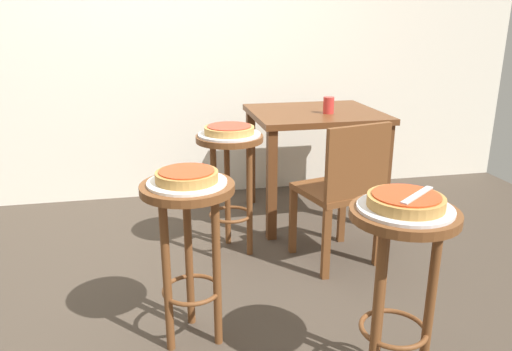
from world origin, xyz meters
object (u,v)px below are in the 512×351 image
Objects in this scene: stool_middle at (189,227)px; stool_leftside at (230,167)px; serving_plate_leftside at (229,134)px; dining_table at (314,129)px; pizza_leftside at (229,130)px; wooden_chair at (344,188)px; pizza_server_knife at (417,195)px; serving_plate_foreground at (405,208)px; stool_foreground at (400,259)px; cup_near_edge at (329,105)px; pizza_foreground at (406,201)px; serving_plate_middle at (187,182)px; pizza_middle at (187,176)px.

stool_middle and stool_leftside have the same top height.
serving_plate_leftside is 0.41× the size of dining_table.
wooden_chair reaches higher than pizza_leftside.
pizza_server_knife is at bearing -98.06° from wooden_chair.
dining_table reaches higher than serving_plate_foreground.
serving_plate_foreground is (0.00, -0.00, 0.20)m from stool_foreground.
dining_table is at bearing 35.13° from stool_leftside.
cup_near_edge is at bearing 43.16° from pizza_server_knife.
pizza_leftside is at bearing 72.11° from pizza_server_knife.
stool_leftside is at bearing 72.11° from pizza_server_knife.
serving_plate_foreground reaches higher than stool_middle.
stool_foreground is 2.71× the size of pizza_foreground.
cup_near_edge is (1.04, 1.20, 0.28)m from stool_middle.
serving_plate_middle is 0.03m from pizza_middle.
serving_plate_middle reaches higher than stool_leftside.
pizza_server_knife reaches higher than stool_leftside.
stool_leftside is at bearing 69.74° from serving_plate_middle.
pizza_server_knife is (0.76, -0.47, 0.25)m from stool_middle.
stool_middle is at bearing -110.26° from pizza_leftside.
serving_plate_foreground is at bearing -71.30° from serving_plate_leftside.
serving_plate_middle is 0.37× the size of dining_table.
serving_plate_middle is 0.91× the size of serving_plate_leftside.
stool_middle is 1.63m from dining_table.
stool_foreground is at bearing 0.00° from pizza_foreground.
pizza_leftside is at bearing 108.70° from pizza_foreground.
serving_plate_middle is 1.59m from cup_near_edge.
dining_table is at bearing 45.57° from pizza_server_knife.
stool_middle is 2.87× the size of pizza_middle.
pizza_server_knife reaches higher than pizza_foreground.
stool_leftside is at bearing 108.70° from serving_plate_foreground.
pizza_leftside is 2.60× the size of cup_near_edge.
serving_plate_foreground is 0.94× the size of serving_plate_leftside.
stool_middle is 0.90m from serving_plate_leftside.
serving_plate_middle is at bearing -110.26° from stool_leftside.
pizza_leftside is 0.83m from dining_table.
serving_plate_middle and serving_plate_leftside have the same top height.
cup_near_edge is (1.04, 1.20, 0.08)m from serving_plate_middle.
pizza_foreground is 0.89m from stool_middle.
serving_plate_leftside is at bearing 108.70° from stool_foreground.
serving_plate_leftside is at bearing 154.96° from wooden_chair.
pizza_server_knife is (0.03, -0.02, 0.03)m from pizza_foreground.
pizza_middle is (-0.73, 0.45, 0.00)m from pizza_foreground.
serving_plate_leftside is 3.26× the size of cup_near_edge.
serving_plate_leftside is (0.30, 0.82, -0.03)m from pizza_middle.
pizza_foreground is 1.34m from pizza_leftside.
cup_near_edge is 0.13× the size of wooden_chair.
pizza_leftside is (0.00, 0.00, 0.03)m from serving_plate_leftside.
serving_plate_middle reaches higher than stool_foreground.
stool_foreground is 2.24× the size of serving_plate_middle.
pizza_server_knife is at bearing -96.92° from dining_table.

